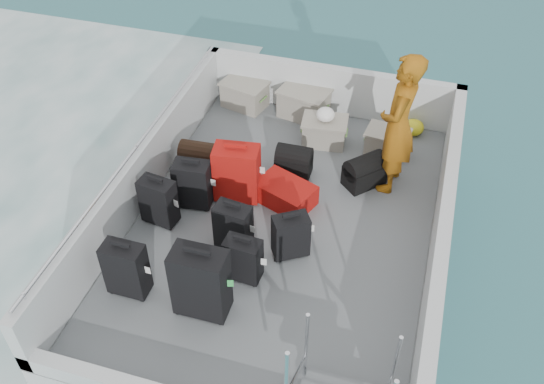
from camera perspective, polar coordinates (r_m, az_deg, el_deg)
The scene contains 23 objects.
ground at distance 7.44m, azimuth 0.94°, elevation -6.49°, with size 160.00×160.00×0.00m, color #1C5563.
ferry_hull at distance 7.21m, azimuth 0.96°, elevation -4.91°, with size 3.60×5.00×0.60m, color silver.
deck at distance 6.99m, azimuth 0.99°, elevation -3.17°, with size 3.30×4.70×0.02m, color slate.
deck_fittings at distance 6.44m, azimuth 3.22°, elevation -3.34°, with size 3.60×5.00×0.90m.
suitcase_0 at distance 6.27m, azimuth -13.55°, elevation -7.13°, with size 0.42×0.23×0.64m, color black.
suitcase_1 at distance 6.94m, azimuth -10.63°, elevation -0.93°, with size 0.40×0.23×0.59m, color black.
suitcase_2 at distance 7.10m, azimuth -7.46°, elevation 0.70°, with size 0.42×0.25×0.61m, color black.
suitcase_3 at distance 5.92m, azimuth -6.72°, elevation -8.52°, with size 0.53×0.31×0.80m, color black.
suitcase_4 at distance 6.56m, azimuth -3.67°, elevation -3.33°, with size 0.39×0.23×0.58m, color black.
suitcase_5 at distance 7.11m, azimuth -3.32°, elevation 1.74°, with size 0.53×0.32×0.72m, color #AA100D.
suitcase_6 at distance 6.27m, azimuth -2.74°, elevation -6.41°, with size 0.38×0.22×0.53m, color black.
suitcase_7 at distance 6.48m, azimuth 1.78°, elevation -4.22°, with size 0.38×0.22×0.54m, color black.
suitcase_8 at distance 7.18m, azimuth 1.26°, elevation -0.13°, with size 0.44×0.67×0.26m, color #AA100D.
duffel_0 at distance 7.66m, azimuth -6.48°, elevation 2.98°, with size 0.57×0.30×0.32m, color black, non-canonical shape.
duffel_1 at distance 7.56m, azimuth 2.06°, elevation 2.70°, with size 0.44×0.30×0.32m, color black, non-canonical shape.
duffel_2 at distance 7.50m, azimuth 8.71°, elevation 1.74°, with size 0.49×0.30×0.32m, color black, non-canonical shape.
crate_0 at distance 8.80m, azimuth -2.58°, elevation 9.10°, with size 0.59×0.41×0.35m, color gray.
crate_1 at distance 8.58m, azimuth 3.02°, elevation 8.27°, with size 0.64×0.44×0.38m, color gray.
crate_2 at distance 8.10m, azimuth 4.94°, elevation 5.62°, with size 0.55×0.38×0.33m, color gray.
crate_3 at distance 8.04m, azimuth 10.73°, elevation 4.56°, with size 0.51×0.35×0.31m, color gray.
yellow_bag at distance 8.47m, azimuth 13.18°, elevation 5.94°, with size 0.28×0.26×0.22m, color gold.
white_bag at distance 7.95m, azimuth 5.05°, elevation 7.11°, with size 0.24×0.24×0.18m, color white.
passenger at distance 7.11m, azimuth 11.79°, elevation 6.21°, with size 0.66×0.42×1.78m, color orange.
Camera 1 is at (1.30, -4.76, 5.56)m, focal length 40.00 mm.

